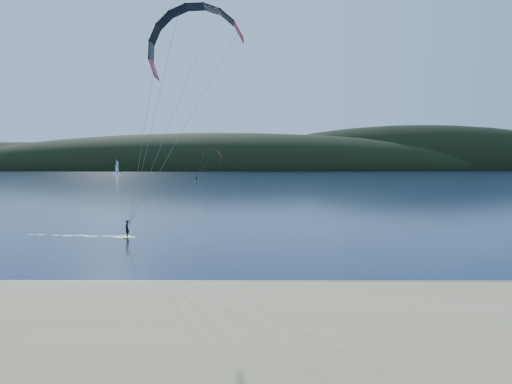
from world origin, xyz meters
TOP-DOWN VIEW (x-y plane):
  - ground at (0.00, 0.00)m, footprint 1800.00×1800.00m
  - wet_sand at (0.00, 4.50)m, footprint 220.00×2.50m
  - headland at (0.63, 745.28)m, footprint 1200.00×310.00m
  - kitesurfer_near at (-0.49, 17.15)m, footprint 22.47×9.78m
  - kitesurfer_far at (-15.51, 193.15)m, footprint 12.58×8.57m
  - sailboat at (-116.41, 405.03)m, footprint 9.15×5.85m

SIDE VIEW (x-z plane):
  - ground at x=0.00m, z-range 0.00..0.00m
  - headland at x=0.63m, z-range -70.00..70.00m
  - wet_sand at x=0.00m, z-range 0.00..0.10m
  - sailboat at x=-116.41m, z-range -5.44..7.32m
  - kitesurfer_far at x=-15.51m, z-range 2.97..17.17m
  - kitesurfer_near at x=-0.49m, z-range 5.31..24.57m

